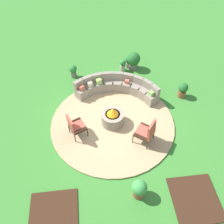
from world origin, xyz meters
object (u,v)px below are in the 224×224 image
object	(u,v)px
fire_pit	(113,117)
potted_plant_1	(123,65)
lounge_chair_front_left	(75,126)
potted_plant_3	(183,89)
potted_plant_2	(73,70)
curved_stone_bench	(117,88)
lounge_chair_front_right	(147,132)
potted_plant_4	(130,61)
potted_plant_0	(139,189)
potted_plant_5	(133,60)

from	to	relation	value
fire_pit	potted_plant_1	distance (m)	3.37
fire_pit	lounge_chair_front_left	distance (m)	1.48
potted_plant_3	potted_plant_2	bearing A→B (deg)	157.80
fire_pit	lounge_chair_front_left	world-z (taller)	lounge_chair_front_left
fire_pit	potted_plant_2	xyz separation A→B (m)	(-1.45, 3.05, 0.00)
curved_stone_bench	lounge_chair_front_left	xyz separation A→B (m)	(-1.77, -2.08, 0.22)
lounge_chair_front_right	potted_plant_3	size ratio (longest dim) A/B	1.49
potted_plant_3	potted_plant_4	xyz separation A→B (m)	(-1.88, 2.31, -0.07)
potted_plant_4	potted_plant_3	bearing A→B (deg)	-50.87
lounge_chair_front_left	potted_plant_0	distance (m)	3.13
curved_stone_bench	potted_plant_1	world-z (taller)	curved_stone_bench
curved_stone_bench	potted_plant_4	xyz separation A→B (m)	(0.87, 1.86, -0.06)
fire_pit	potted_plant_2	bearing A→B (deg)	115.37
potted_plant_1	lounge_chair_front_right	bearing A→B (deg)	-87.33
lounge_chair_front_left	potted_plant_2	xyz separation A→B (m)	(-0.05, 3.49, -0.23)
lounge_chair_front_right	potted_plant_2	size ratio (longest dim) A/B	1.62
potted_plant_3	lounge_chair_front_left	bearing A→B (deg)	-160.25
lounge_chair_front_left	potted_plant_2	world-z (taller)	lounge_chair_front_left
potted_plant_4	curved_stone_bench	bearing A→B (deg)	-114.98
lounge_chair_front_right	lounge_chair_front_left	bearing A→B (deg)	114.26
potted_plant_2	fire_pit	bearing A→B (deg)	-64.63
curved_stone_bench	potted_plant_2	distance (m)	2.31
potted_plant_0	potted_plant_4	xyz separation A→B (m)	(0.80, 6.46, -0.08)
curved_stone_bench	potted_plant_1	size ratio (longest dim) A/B	5.74
potted_plant_0	potted_plant_1	xyz separation A→B (m)	(0.43, 6.21, -0.07)
potted_plant_0	potted_plant_2	world-z (taller)	potted_plant_0
potted_plant_3	potted_plant_0	bearing A→B (deg)	-122.89
potted_plant_4	potted_plant_5	size ratio (longest dim) A/B	0.68
lounge_chair_front_right	potted_plant_5	xyz separation A→B (m)	(0.32, 4.34, -0.12)
potted_plant_1	potted_plant_4	bearing A→B (deg)	33.47
fire_pit	curved_stone_bench	xyz separation A→B (m)	(0.38, 1.64, 0.01)
curved_stone_bench	potted_plant_0	world-z (taller)	curved_stone_bench
curved_stone_bench	potted_plant_3	xyz separation A→B (m)	(2.75, -0.45, 0.01)
fire_pit	curved_stone_bench	world-z (taller)	curved_stone_bench
lounge_chair_front_left	potted_plant_5	world-z (taller)	lounge_chair_front_left
lounge_chair_front_right	potted_plant_0	bearing A→B (deg)	-160.52
lounge_chair_front_right	potted_plant_0	distance (m)	2.06
fire_pit	potted_plant_1	bearing A→B (deg)	74.99
fire_pit	potted_plant_4	size ratio (longest dim) A/B	1.46
potted_plant_5	potted_plant_1	bearing A→B (deg)	-171.07
lounge_chair_front_left	potted_plant_3	size ratio (longest dim) A/B	1.45
potted_plant_4	lounge_chair_front_right	bearing A→B (deg)	-92.18
lounge_chair_front_left	potted_plant_0	bearing A→B (deg)	11.96
potted_plant_1	potted_plant_3	bearing A→B (deg)	-42.55
potted_plant_2	potted_plant_5	bearing A→B (deg)	5.67
lounge_chair_front_right	potted_plant_1	size ratio (longest dim) A/B	1.74
lounge_chair_front_right	potted_plant_3	xyz separation A→B (m)	(2.05, 2.19, -0.21)
curved_stone_bench	lounge_chair_front_right	distance (m)	2.75
lounge_chair_front_right	potted_plant_2	world-z (taller)	lounge_chair_front_right
curved_stone_bench	potted_plant_0	bearing A→B (deg)	-89.17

